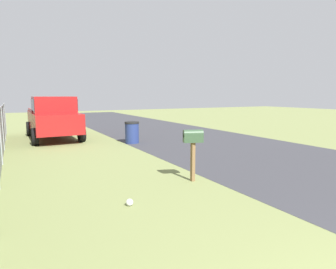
% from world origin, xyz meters
% --- Properties ---
extents(road_asphalt, '(60.00, 6.85, 0.01)m').
position_xyz_m(road_asphalt, '(6.00, -4.82, 0.00)').
color(road_asphalt, '#38383D').
rests_on(road_asphalt, ground).
extents(mailbox, '(0.35, 0.53, 1.31)m').
position_xyz_m(mailbox, '(6.12, -0.96, 1.05)').
color(mailbox, brown).
rests_on(mailbox, ground).
extents(pickup_truck, '(5.02, 2.30, 2.09)m').
position_xyz_m(pickup_truck, '(15.23, 1.21, 1.10)').
color(pickup_truck, maroon).
rests_on(pickup_truck, ground).
extents(trash_bin, '(0.65, 0.65, 0.97)m').
position_xyz_m(trash_bin, '(12.28, -1.73, 0.49)').
color(trash_bin, navy).
rests_on(trash_bin, ground).
extents(litter_bag_far_scatter, '(0.14, 0.14, 0.14)m').
position_xyz_m(litter_bag_far_scatter, '(5.32, 1.04, 0.07)').
color(litter_bag_far_scatter, silver).
rests_on(litter_bag_far_scatter, ground).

